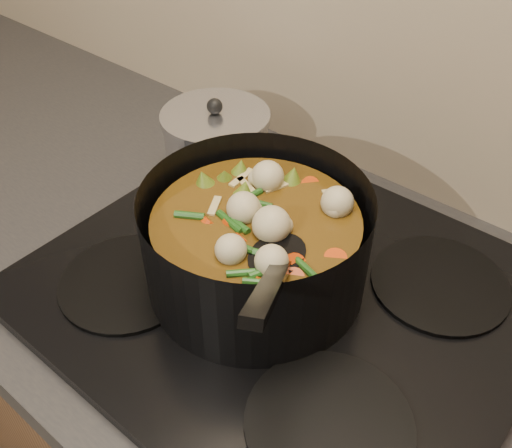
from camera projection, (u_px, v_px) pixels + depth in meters
The scene contains 3 objects.
stovetop at pixel (283, 289), 0.76m from camera, with size 0.62×0.54×0.03m.
stockpot at pixel (256, 244), 0.72m from camera, with size 0.35×0.37×0.21m.
saucepan at pixel (217, 145), 0.90m from camera, with size 0.17×0.17×0.14m.
Camera 1 is at (0.30, 1.51, 1.48)m, focal length 40.00 mm.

